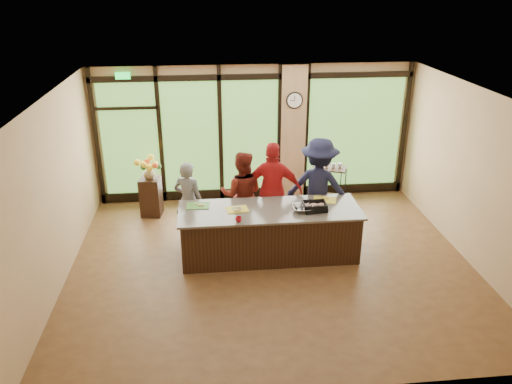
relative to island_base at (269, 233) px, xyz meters
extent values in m
plane|color=#56351E|center=(0.00, -0.30, -0.44)|extent=(7.00, 7.00, 0.00)
plane|color=silver|center=(0.00, -0.30, 2.56)|extent=(7.00, 7.00, 0.00)
plane|color=tan|center=(0.00, 2.70, 1.06)|extent=(7.00, 0.00, 7.00)
plane|color=tan|center=(-3.50, -0.30, 1.06)|extent=(0.00, 6.00, 6.00)
plane|color=tan|center=(3.50, -0.30, 1.06)|extent=(0.00, 6.00, 6.00)
cube|color=tan|center=(0.85, 2.64, 1.06)|extent=(0.55, 0.12, 3.00)
cube|color=black|center=(0.00, 2.65, 2.31)|extent=(6.90, 0.08, 0.12)
cube|color=black|center=(0.00, 2.65, -0.32)|extent=(6.90, 0.08, 0.20)
cube|color=#19D83F|center=(-2.70, 2.60, 2.39)|extent=(0.30, 0.04, 0.14)
cube|color=#346122|center=(-2.70, 2.67, 1.01)|extent=(1.20, 0.02, 2.50)
cube|color=#346122|center=(-1.40, 2.67, 1.01)|extent=(1.20, 0.02, 2.50)
cube|color=#346122|center=(-0.10, 2.67, 1.01)|extent=(1.20, 0.02, 2.50)
cube|color=#346122|center=(2.25, 2.67, 1.01)|extent=(2.10, 0.02, 2.50)
cube|color=black|center=(-3.40, 2.65, 1.06)|extent=(0.08, 0.08, 3.00)
cube|color=black|center=(-2.05, 2.65, 1.06)|extent=(0.08, 0.08, 3.00)
cube|color=black|center=(-0.75, 2.65, 1.06)|extent=(0.08, 0.08, 3.00)
cube|color=black|center=(0.55, 2.65, 1.06)|extent=(0.08, 0.08, 3.00)
cube|color=black|center=(1.15, 2.65, 1.06)|extent=(0.08, 0.08, 3.00)
cube|color=black|center=(3.40, 2.65, 1.06)|extent=(0.08, 0.08, 3.00)
cube|color=black|center=(0.00, 0.00, 0.00)|extent=(3.10, 1.00, 0.88)
cube|color=#6E655B|center=(0.00, 0.00, 0.46)|extent=(3.20, 1.10, 0.04)
cylinder|color=black|center=(0.85, 2.57, 1.81)|extent=(0.36, 0.04, 0.36)
cylinder|color=white|center=(0.85, 2.55, 1.81)|extent=(0.31, 0.01, 0.31)
cube|color=black|center=(0.85, 2.55, 1.86)|extent=(0.01, 0.00, 0.11)
cube|color=black|center=(0.80, 2.55, 1.81)|extent=(0.09, 0.00, 0.01)
imported|color=slate|center=(-1.44, 0.82, 0.34)|extent=(0.67, 0.56, 1.56)
imported|color=maroon|center=(-0.43, 0.86, 0.41)|extent=(0.92, 0.77, 1.71)
imported|color=#B21B1D|center=(0.17, 0.78, 0.50)|extent=(1.17, 0.67, 1.89)
imported|color=#171833|center=(1.04, 0.76, 0.53)|extent=(1.43, 1.13, 1.95)
cube|color=black|center=(0.77, -0.12, 0.52)|extent=(0.44, 0.36, 0.07)
imported|color=silver|center=(0.56, -0.12, 0.52)|extent=(0.36, 0.36, 0.09)
cube|color=#468831|center=(-1.26, 0.27, 0.49)|extent=(0.42, 0.33, 0.01)
cube|color=yellow|center=(-0.57, 0.04, 0.49)|extent=(0.42, 0.34, 0.01)
cube|color=yellow|center=(1.05, 0.28, 0.49)|extent=(0.47, 0.40, 0.01)
imported|color=white|center=(-0.58, -0.01, 0.50)|extent=(0.18, 0.18, 0.05)
imported|color=white|center=(0.49, 0.08, 0.50)|extent=(0.18, 0.18, 0.05)
imported|color=white|center=(0.73, 0.10, 0.50)|extent=(0.16, 0.16, 0.03)
imported|color=#AB111E|center=(-0.58, -0.43, 0.52)|extent=(0.14, 0.14, 0.09)
cube|color=black|center=(-2.27, 1.94, -0.03)|extent=(0.46, 0.46, 0.83)
imported|color=olive|center=(-2.27, 1.94, 0.51)|extent=(0.31, 0.31, 0.25)
cube|color=black|center=(1.58, 2.09, -0.26)|extent=(0.80, 0.62, 0.03)
cube|color=black|center=(1.58, 2.09, 0.41)|extent=(0.80, 0.62, 0.03)
cylinder|color=black|center=(1.26, 1.91, 0.01)|extent=(0.02, 0.02, 0.90)
cylinder|color=black|center=(1.90, 1.91, 0.01)|extent=(0.02, 0.02, 0.90)
cylinder|color=black|center=(1.26, 2.26, 0.01)|extent=(0.02, 0.02, 0.90)
cylinder|color=black|center=(1.90, 2.26, 0.01)|extent=(0.02, 0.02, 0.90)
imported|color=silver|center=(1.36, 2.09, 0.47)|extent=(0.13, 0.13, 0.09)
imported|color=silver|center=(1.51, 2.09, 0.47)|extent=(0.13, 0.13, 0.09)
imported|color=silver|center=(1.66, 2.09, 0.47)|extent=(0.13, 0.13, 0.09)
imported|color=silver|center=(1.80, 2.09, 0.47)|extent=(0.13, 0.13, 0.09)
camera|label=1|loc=(-1.05, -7.85, 4.22)|focal=35.00mm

